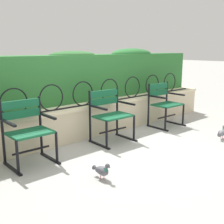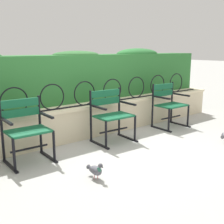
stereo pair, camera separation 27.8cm
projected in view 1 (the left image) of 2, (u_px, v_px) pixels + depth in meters
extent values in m
plane|color=#ADADA8|center=(116.00, 147.00, 4.52)|extent=(60.00, 60.00, 0.00)
cube|color=beige|center=(86.00, 122.00, 5.03)|extent=(6.42, 0.35, 0.52)
cube|color=beige|center=(85.00, 106.00, 4.96)|extent=(6.42, 0.41, 0.05)
cylinder|color=black|center=(88.00, 104.00, 4.90)|extent=(5.90, 0.02, 0.02)
torus|color=black|center=(14.00, 103.00, 4.00)|extent=(0.42, 0.02, 0.42)
torus|color=black|center=(51.00, 98.00, 4.40)|extent=(0.42, 0.02, 0.42)
torus|color=black|center=(83.00, 94.00, 4.79)|extent=(0.42, 0.02, 0.42)
torus|color=black|center=(110.00, 90.00, 5.19)|extent=(0.42, 0.02, 0.42)
torus|color=black|center=(132.00, 87.00, 5.58)|extent=(0.42, 0.02, 0.42)
torus|color=black|center=(152.00, 85.00, 5.98)|extent=(0.42, 0.02, 0.42)
torus|color=black|center=(170.00, 82.00, 6.37)|extent=(0.42, 0.02, 0.42)
cube|color=#2D7033|center=(70.00, 78.00, 5.20)|extent=(6.29, 0.56, 0.84)
ellipsoid|color=#2F6230|center=(73.00, 55.00, 5.16)|extent=(0.94, 0.51, 0.14)
ellipsoid|color=#2D7235|center=(132.00, 54.00, 6.17)|extent=(1.11, 0.51, 0.23)
cube|color=#145B38|center=(35.00, 135.00, 3.65)|extent=(0.55, 0.14, 0.03)
cube|color=#145B38|center=(30.00, 133.00, 3.75)|extent=(0.55, 0.14, 0.03)
cube|color=#145B38|center=(26.00, 131.00, 3.85)|extent=(0.55, 0.14, 0.03)
cube|color=#145B38|center=(21.00, 104.00, 3.85)|extent=(0.55, 0.04, 0.11)
cube|color=#145B38|center=(21.00, 114.00, 3.88)|extent=(0.55, 0.04, 0.11)
cylinder|color=black|center=(41.00, 126.00, 4.10)|extent=(0.04, 0.04, 0.87)
cylinder|color=black|center=(57.00, 148.00, 3.83)|extent=(0.04, 0.04, 0.44)
cube|color=black|center=(50.00, 158.00, 4.02)|extent=(0.05, 0.52, 0.02)
cube|color=black|center=(48.00, 116.00, 3.88)|extent=(0.04, 0.40, 0.03)
cylinder|color=black|center=(3.00, 133.00, 3.75)|extent=(0.04, 0.04, 0.87)
cylinder|color=black|center=(17.00, 158.00, 3.48)|extent=(0.04, 0.04, 0.44)
cube|color=black|center=(12.00, 169.00, 3.67)|extent=(0.05, 0.52, 0.02)
cube|color=black|center=(9.00, 123.00, 3.53)|extent=(0.04, 0.40, 0.03)
cylinder|color=black|center=(31.00, 150.00, 3.80)|extent=(0.52, 0.04, 0.03)
cube|color=#145B38|center=(119.00, 118.00, 4.57)|extent=(0.59, 0.15, 0.03)
cube|color=#145B38|center=(113.00, 116.00, 4.67)|extent=(0.59, 0.15, 0.03)
cube|color=#145B38|center=(108.00, 115.00, 4.78)|extent=(0.59, 0.15, 0.03)
cube|color=#145B38|center=(104.00, 93.00, 4.78)|extent=(0.59, 0.05, 0.11)
cube|color=#145B38|center=(104.00, 101.00, 4.81)|extent=(0.59, 0.05, 0.11)
cylinder|color=black|center=(117.00, 112.00, 5.04)|extent=(0.04, 0.04, 0.86)
cylinder|color=black|center=(134.00, 128.00, 4.77)|extent=(0.04, 0.04, 0.44)
cube|color=black|center=(126.00, 137.00, 4.95)|extent=(0.06, 0.52, 0.02)
cube|color=black|center=(126.00, 103.00, 4.82)|extent=(0.05, 0.40, 0.03)
cylinder|color=black|center=(90.00, 117.00, 4.67)|extent=(0.04, 0.04, 0.86)
cylinder|color=black|center=(107.00, 135.00, 4.39)|extent=(0.04, 0.04, 0.44)
cube|color=black|center=(99.00, 145.00, 4.58)|extent=(0.06, 0.52, 0.02)
cube|color=black|center=(99.00, 108.00, 4.45)|extent=(0.05, 0.40, 0.03)
cylinder|color=black|center=(113.00, 130.00, 4.73)|extent=(0.56, 0.05, 0.03)
cube|color=#145B38|center=(173.00, 106.00, 5.52)|extent=(0.56, 0.14, 0.03)
cube|color=#145B38|center=(167.00, 105.00, 5.62)|extent=(0.56, 0.14, 0.03)
cube|color=#145B38|center=(162.00, 104.00, 5.72)|extent=(0.56, 0.14, 0.03)
cube|color=#145B38|center=(158.00, 86.00, 5.73)|extent=(0.56, 0.04, 0.11)
cube|color=#145B38|center=(158.00, 93.00, 5.76)|extent=(0.56, 0.04, 0.11)
cylinder|color=black|center=(166.00, 102.00, 5.98)|extent=(0.04, 0.04, 0.85)
cylinder|color=black|center=(183.00, 115.00, 5.71)|extent=(0.04, 0.04, 0.44)
cube|color=black|center=(175.00, 123.00, 5.90)|extent=(0.05, 0.52, 0.02)
cube|color=black|center=(176.00, 94.00, 5.76)|extent=(0.05, 0.40, 0.03)
cylinder|color=black|center=(149.00, 105.00, 5.63)|extent=(0.04, 0.04, 0.85)
cylinder|color=black|center=(165.00, 119.00, 5.35)|extent=(0.04, 0.04, 0.44)
cube|color=black|center=(157.00, 128.00, 5.54)|extent=(0.05, 0.52, 0.02)
cube|color=black|center=(158.00, 97.00, 5.41)|extent=(0.05, 0.40, 0.03)
cylinder|color=black|center=(167.00, 116.00, 5.68)|extent=(0.53, 0.04, 0.03)
ellipsoid|color=gray|center=(222.00, 133.00, 4.90)|extent=(0.20, 0.13, 0.11)
cylinder|color=#2D6B56|center=(223.00, 130.00, 4.94)|extent=(0.07, 0.05, 0.06)
sphere|color=slate|center=(224.00, 127.00, 4.95)|extent=(0.06, 0.06, 0.06)
cone|color=#595960|center=(220.00, 135.00, 4.81)|extent=(0.09, 0.07, 0.06)
ellipsoid|color=slate|center=(219.00, 132.00, 4.92)|extent=(0.14, 0.04, 0.07)
ellipsoid|color=slate|center=(224.00, 133.00, 4.87)|extent=(0.14, 0.04, 0.07)
cylinder|color=#C6515B|center=(221.00, 137.00, 4.94)|extent=(0.01, 0.01, 0.05)
cylinder|color=#C6515B|center=(223.00, 138.00, 4.90)|extent=(0.01, 0.01, 0.05)
ellipsoid|color=#5B5B66|center=(102.00, 171.00, 3.38)|extent=(0.10, 0.19, 0.11)
cylinder|color=#2D6B56|center=(106.00, 170.00, 3.33)|extent=(0.05, 0.06, 0.06)
sphere|color=#494951|center=(107.00, 166.00, 3.30)|extent=(0.06, 0.06, 0.06)
cone|color=black|center=(109.00, 167.00, 3.28)|extent=(0.01, 0.02, 0.01)
cone|color=#404047|center=(96.00, 168.00, 3.47)|extent=(0.06, 0.08, 0.06)
ellipsoid|color=#4E4E56|center=(104.00, 169.00, 3.42)|extent=(0.02, 0.14, 0.07)
ellipsoid|color=#4E4E56|center=(99.00, 171.00, 3.36)|extent=(0.02, 0.14, 0.07)
cylinder|color=#C6515B|center=(104.00, 177.00, 3.41)|extent=(0.01, 0.01, 0.05)
cylinder|color=#C6515B|center=(101.00, 177.00, 3.40)|extent=(0.01, 0.01, 0.05)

